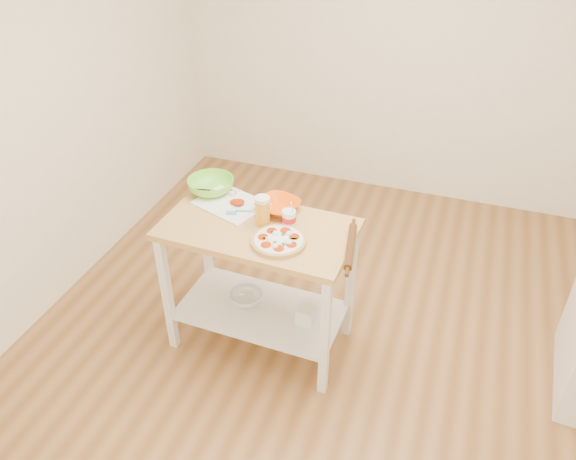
# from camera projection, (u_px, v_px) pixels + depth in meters

# --- Properties ---
(room_shell) EXTENTS (4.04, 4.54, 2.74)m
(room_shell) POSITION_uv_depth(u_px,v_px,m) (342.00, 171.00, 2.83)
(room_shell) COLOR #996838
(room_shell) RESTS_ON ground
(prep_island) EXTENTS (1.13, 0.64, 0.90)m
(prep_island) POSITION_uv_depth(u_px,v_px,m) (259.00, 262.00, 3.36)
(prep_island) COLOR tan
(prep_island) RESTS_ON ground
(pizza) EXTENTS (0.31, 0.31, 0.05)m
(pizza) POSITION_uv_depth(u_px,v_px,m) (279.00, 241.00, 3.07)
(pizza) COLOR tan
(pizza) RESTS_ON prep_island
(cutting_board) EXTENTS (0.48, 0.42, 0.04)m
(cutting_board) POSITION_uv_depth(u_px,v_px,m) (231.00, 203.00, 3.41)
(cutting_board) COLOR white
(cutting_board) RESTS_ON prep_island
(spatula) EXTENTS (0.14, 0.09, 0.01)m
(spatula) POSITION_uv_depth(u_px,v_px,m) (238.00, 212.00, 3.31)
(spatula) COLOR teal
(spatula) RESTS_ON cutting_board
(knife) EXTENTS (0.27, 0.09, 0.01)m
(knife) POSITION_uv_depth(u_px,v_px,m) (210.00, 191.00, 3.51)
(knife) COLOR silver
(knife) RESTS_ON cutting_board
(orange_bowl) EXTENTS (0.31, 0.31, 0.06)m
(orange_bowl) POSITION_uv_depth(u_px,v_px,m) (278.00, 206.00, 3.34)
(orange_bowl) COLOR #FF5E09
(orange_bowl) RESTS_ON prep_island
(green_bowl) EXTENTS (0.35, 0.35, 0.09)m
(green_bowl) POSITION_uv_depth(u_px,v_px,m) (211.00, 186.00, 3.51)
(green_bowl) COLOR #7BE039
(green_bowl) RESTS_ON prep_island
(beer_pint) EXTENTS (0.09, 0.09, 0.18)m
(beer_pint) POSITION_uv_depth(u_px,v_px,m) (263.00, 210.00, 3.19)
(beer_pint) COLOR gold
(beer_pint) RESTS_ON prep_island
(yogurt_tub) EXTENTS (0.08, 0.08, 0.17)m
(yogurt_tub) POSITION_uv_depth(u_px,v_px,m) (289.00, 218.00, 3.20)
(yogurt_tub) COLOR white
(yogurt_tub) RESTS_ON prep_island
(rolling_pin) EXTENTS (0.11, 0.39, 0.04)m
(rolling_pin) POSITION_uv_depth(u_px,v_px,m) (350.00, 246.00, 3.02)
(rolling_pin) COLOR #512D12
(rolling_pin) RESTS_ON prep_island
(shelf_glass_bowl) EXTENTS (0.24, 0.24, 0.07)m
(shelf_glass_bowl) POSITION_uv_depth(u_px,v_px,m) (246.00, 297.00, 3.62)
(shelf_glass_bowl) COLOR silver
(shelf_glass_bowl) RESTS_ON prep_island
(shelf_bin) EXTENTS (0.11, 0.11, 0.11)m
(shelf_bin) POSITION_uv_depth(u_px,v_px,m) (306.00, 315.00, 3.46)
(shelf_bin) COLOR white
(shelf_bin) RESTS_ON prep_island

